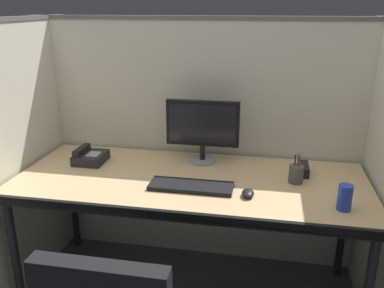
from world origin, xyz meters
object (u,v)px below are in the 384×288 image
computer_mouse (248,193)px  pen_cup (296,174)px  monitor_center (203,127)px  soda_can (345,198)px  red_stapler (304,169)px  desk_phone (90,157)px  desk (190,187)px  keyboard_main (191,186)px

computer_mouse → pen_cup: bearing=41.8°
monitor_center → soda_can: size_ratio=3.52×
pen_cup → red_stapler: bearing=67.5°
desk_phone → desk: bearing=-12.1°
monitor_center → computer_mouse: (0.30, -0.42, -0.20)m
monitor_center → desk_phone: 0.70m
red_stapler → soda_can: 0.43m
desk → desk_phone: 0.66m
desk → red_stapler: (0.61, 0.19, 0.08)m
computer_mouse → desk_phone: bearing=163.3°
monitor_center → keyboard_main: monitor_center is taller
desk → desk_phone: desk_phone is taller
computer_mouse → soda_can: (0.44, -0.06, 0.04)m
desk → monitor_center: (0.02, 0.27, 0.27)m
keyboard_main → desk_phone: desk_phone is taller
desk → keyboard_main: 0.13m
pen_cup → desk_phone: size_ratio=0.81×
desk → soda_can: bearing=-15.2°
monitor_center → pen_cup: (0.54, -0.21, -0.17)m
pen_cup → keyboard_main: bearing=-162.1°
desk → monitor_center: bearing=85.1°
desk → pen_cup: bearing=6.3°
pen_cup → red_stapler: size_ratio=1.02×
keyboard_main → soda_can: bearing=-7.5°
pen_cup → soda_can: pen_cup is taller
monitor_center → red_stapler: size_ratio=2.87×
soda_can → desk_phone: bearing=166.2°
keyboard_main → soda_can: 0.74m
red_stapler → pen_cup: bearing=-112.5°
red_stapler → monitor_center: bearing=172.1°
desk → monitor_center: size_ratio=4.42×
desk → red_stapler: 0.65m
monitor_center → red_stapler: (0.59, -0.08, -0.19)m
keyboard_main → computer_mouse: size_ratio=4.48×
desk_phone → pen_cup: bearing=-3.6°
monitor_center → desk: bearing=-94.9°
monitor_center → keyboard_main: 0.43m
monitor_center → desk_phone: bearing=-168.3°
desk_phone → soda_can: (1.40, -0.34, 0.03)m
computer_mouse → red_stapler: red_stapler is taller
computer_mouse → soda_can: soda_can is taller
desk → soda_can: (0.76, -0.21, 0.11)m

